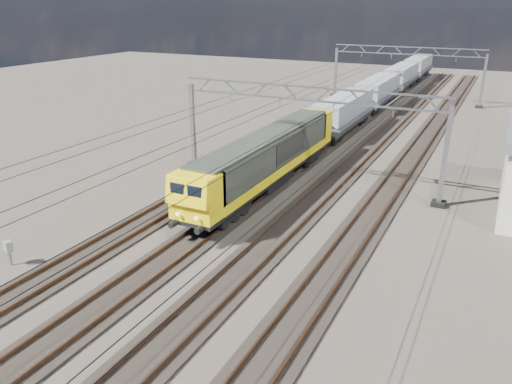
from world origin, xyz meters
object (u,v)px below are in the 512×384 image
at_px(hopper_wagon_mid, 378,90).
at_px(catenary_gantry_mid, 305,132).
at_px(hopper_wagon_fourth, 418,66).
at_px(locomotive, 268,157).
at_px(hopper_wagon_third, 401,76).
at_px(catenary_gantry_far, 405,72).
at_px(trackside_cabinet, 8,247).
at_px(hopper_wagon_lead, 343,112).

bearing_deg(hopper_wagon_mid, catenary_gantry_mid, -86.18).
xyz_separation_m(catenary_gantry_mid, hopper_wagon_fourth, (-2.00, 58.38, -1.67)).
bearing_deg(hopper_wagon_mid, locomotive, -90.00).
height_order(hopper_wagon_mid, hopper_wagon_third, same).
xyz_separation_m(locomotive, hopper_wagon_fourth, (-0.00, 60.30, -0.09)).
height_order(catenary_gantry_mid, hopper_wagon_third, catenary_gantry_mid).
relative_size(catenary_gantry_far, hopper_wagon_fourth, 1.53).
bearing_deg(locomotive, catenary_gantry_far, 86.98).
bearing_deg(catenary_gantry_mid, locomotive, -136.20).
xyz_separation_m(hopper_wagon_fourth, trackside_cabinet, (-6.80, -76.35, -1.22)).
distance_m(catenary_gantry_mid, catenary_gantry_far, 36.00).
bearing_deg(hopper_wagon_fourth, catenary_gantry_far, -84.89).
relative_size(catenary_gantry_mid, hopper_wagon_lead, 1.53).
relative_size(catenary_gantry_mid, trackside_cabinet, 14.98).
relative_size(locomotive, trackside_cabinet, 15.89).
distance_m(catenary_gantry_far, hopper_wagon_mid, 6.56).
bearing_deg(locomotive, hopper_wagon_third, 90.00).
xyz_separation_m(catenary_gantry_far, trackside_cabinet, (-8.80, -53.98, -2.89)).
bearing_deg(hopper_wagon_lead, hopper_wagon_mid, 90.00).
xyz_separation_m(catenary_gantry_far, locomotive, (-2.00, -37.92, -1.58)).
bearing_deg(hopper_wagon_lead, hopper_wagon_fourth, 90.00).
bearing_deg(locomotive, hopper_wagon_fourth, 90.00).
relative_size(catenary_gantry_mid, hopper_wagon_third, 1.53).
height_order(hopper_wagon_lead, hopper_wagon_third, same).
bearing_deg(hopper_wagon_third, hopper_wagon_fourth, 90.00).
bearing_deg(hopper_wagon_third, locomotive, -90.00).
bearing_deg(catenary_gantry_mid, hopper_wagon_third, 92.59).
height_order(catenary_gantry_mid, trackside_cabinet, catenary_gantry_mid).
relative_size(catenary_gantry_mid, hopper_wagon_fourth, 1.53).
relative_size(locomotive, hopper_wagon_third, 1.62).
bearing_deg(trackside_cabinet, hopper_wagon_lead, 95.67).
height_order(catenary_gantry_far, hopper_wagon_lead, catenary_gantry_far).
xyz_separation_m(catenary_gantry_mid, hopper_wagon_mid, (-2.00, 29.98, -1.67)).
distance_m(hopper_wagon_mid, trackside_cabinet, 48.45).
distance_m(locomotive, hopper_wagon_mid, 31.90).
bearing_deg(trackside_cabinet, locomotive, 84.11).
relative_size(locomotive, hopper_wagon_fourth, 1.62).
xyz_separation_m(hopper_wagon_lead, hopper_wagon_fourth, (0.00, 42.60, 0.00)).
bearing_deg(locomotive, trackside_cabinet, -112.95).
distance_m(locomotive, hopper_wagon_third, 46.10).
bearing_deg(catenary_gantry_far, catenary_gantry_mid, -90.00).
xyz_separation_m(hopper_wagon_lead, trackside_cabinet, (-6.80, -33.75, -1.22)).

